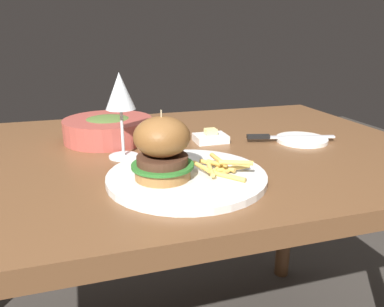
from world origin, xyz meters
name	(u,v)px	position (x,y,z in m)	size (l,w,h in m)	color
dining_table	(153,183)	(0.00, 0.00, 0.65)	(1.38, 0.85, 0.74)	brown
main_plate	(187,177)	(0.03, -0.21, 0.75)	(0.31, 0.31, 0.01)	white
burger_sandwich	(162,148)	(-0.02, -0.22, 0.81)	(0.12, 0.12, 0.13)	#9E6B38
fries_pile	(221,167)	(0.10, -0.22, 0.77)	(0.11, 0.12, 0.03)	#E0B251
wine_glass	(120,95)	(-0.07, -0.03, 0.89)	(0.07, 0.07, 0.20)	silver
bread_plate	(302,140)	(0.40, -0.04, 0.74)	(0.13, 0.13, 0.01)	white
table_knife	(283,137)	(0.35, -0.02, 0.75)	(0.23, 0.07, 0.01)	silver
butter_dish	(211,138)	(0.16, 0.03, 0.75)	(0.08, 0.07, 0.04)	white
soup_bowl	(108,128)	(-0.09, 0.13, 0.77)	(0.23, 0.23, 0.06)	#B24C42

